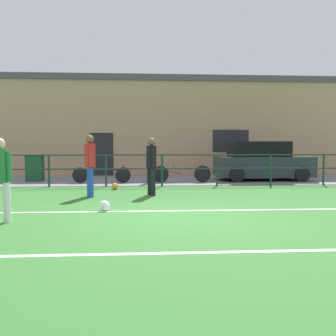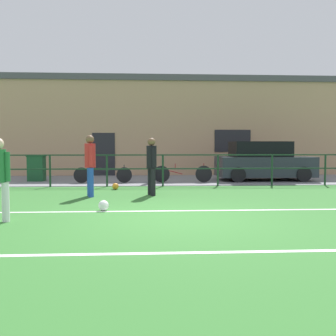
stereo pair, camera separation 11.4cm
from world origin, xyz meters
name	(u,v)px [view 1 (the left image)]	position (x,y,z in m)	size (l,w,h in m)	color
ground	(177,219)	(0.00, 0.00, -0.02)	(60.00, 44.00, 0.04)	#33702D
field_line_touchline	(174,211)	(0.00, 0.79, 0.00)	(36.00, 0.11, 0.00)	white
field_line_hash	(195,253)	(0.00, -2.51, 0.00)	(36.00, 0.11, 0.00)	white
pavement_strip	(159,180)	(0.00, 8.50, 0.01)	(48.00, 5.00, 0.02)	slate
perimeter_fence	(162,166)	(0.00, 6.00, 0.75)	(36.07, 0.07, 1.15)	#193823
clubhouse_facade	(156,126)	(0.00, 12.20, 2.49)	(28.00, 2.56, 4.96)	tan
player_goalkeeper	(151,163)	(-0.44, 3.50, 0.95)	(0.29, 0.44, 1.68)	black
player_striker	(90,162)	(-2.19, 3.33, 0.99)	(0.31, 0.47, 1.75)	blue
player_winger	(0,175)	(-3.36, -0.23, 0.90)	(0.43, 0.28, 1.59)	white
soccer_ball_match	(115,186)	(-1.62, 5.04, 0.11)	(0.22, 0.22, 0.22)	orange
soccer_ball_spare	(105,206)	(-1.54, 0.89, 0.12)	(0.23, 0.23, 0.23)	white
spectator_child	(150,165)	(-0.41, 7.06, 0.71)	(0.32, 0.21, 1.22)	#232D4C
parked_car_red	(261,162)	(4.30, 8.02, 0.79)	(3.91, 1.94, 1.62)	#282D38
bicycle_parked_0	(102,175)	(-2.29, 7.20, 0.34)	(2.25, 0.04, 0.71)	black
bicycle_parked_2	(181,174)	(0.83, 7.20, 0.36)	(2.33, 0.04, 0.75)	black
trash_bin_0	(35,168)	(-5.10, 8.17, 0.56)	(0.67, 0.57, 1.08)	#194C28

